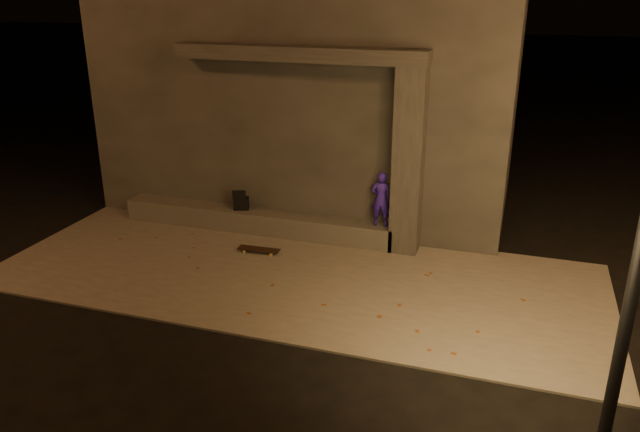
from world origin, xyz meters
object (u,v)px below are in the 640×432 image
(skateboarder, at_px, (381,199))
(skateboard, at_px, (259,249))
(column, at_px, (408,162))
(backpack, at_px, (241,202))

(skateboarder, bearing_deg, skateboard, 22.28)
(column, relative_size, skateboarder, 3.23)
(column, xyz_separation_m, skateboard, (-2.68, -1.08, -1.72))
(column, distance_m, skateboard, 3.37)
(backpack, distance_m, skateboard, 1.47)
(skateboarder, distance_m, skateboard, 2.61)
(backpack, xyz_separation_m, skateboard, (0.85, -1.08, -0.53))
(backpack, bearing_deg, skateboarder, -18.73)
(skateboarder, relative_size, skateboard, 1.31)
(backpack, height_order, skateboard, backpack)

